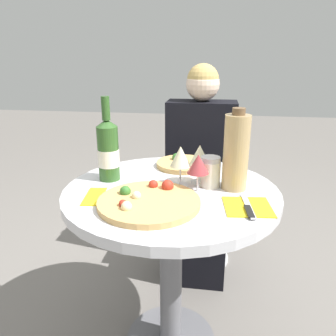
{
  "coord_description": "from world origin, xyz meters",
  "views": [
    {
      "loc": [
        0.15,
        -1.11,
        1.2
      ],
      "look_at": [
        -0.0,
        -0.06,
        0.83
      ],
      "focal_mm": 35.0,
      "sensor_mm": 36.0,
      "label": 1
    }
  ],
  "objects_px": {
    "seated_diner": "(199,185)",
    "wine_bottle": "(108,150)",
    "tall_carafe": "(236,152)",
    "chair_behind_diner": "(200,192)",
    "pizza_large": "(149,201)",
    "dining_table": "(171,226)"
  },
  "relations": [
    {
      "from": "seated_diner",
      "to": "wine_bottle",
      "type": "bearing_deg",
      "value": 58.04
    },
    {
      "from": "dining_table",
      "to": "tall_carafe",
      "type": "distance_m",
      "value": 0.38
    },
    {
      "from": "seated_diner",
      "to": "pizza_large",
      "type": "relative_size",
      "value": 3.43
    },
    {
      "from": "seated_diner",
      "to": "wine_bottle",
      "type": "height_order",
      "value": "seated_diner"
    },
    {
      "from": "chair_behind_diner",
      "to": "pizza_large",
      "type": "height_order",
      "value": "chair_behind_diner"
    },
    {
      "from": "seated_diner",
      "to": "wine_bottle",
      "type": "xyz_separation_m",
      "value": [
        -0.33,
        -0.53,
        0.34
      ]
    },
    {
      "from": "chair_behind_diner",
      "to": "pizza_large",
      "type": "bearing_deg",
      "value": 81.51
    },
    {
      "from": "pizza_large",
      "to": "wine_bottle",
      "type": "height_order",
      "value": "wine_bottle"
    },
    {
      "from": "seated_diner",
      "to": "pizza_large",
      "type": "height_order",
      "value": "seated_diner"
    },
    {
      "from": "pizza_large",
      "to": "wine_bottle",
      "type": "xyz_separation_m",
      "value": [
        -0.2,
        0.21,
        0.11
      ]
    },
    {
      "from": "pizza_large",
      "to": "chair_behind_diner",
      "type": "bearing_deg",
      "value": 81.51
    },
    {
      "from": "chair_behind_diner",
      "to": "pizza_large",
      "type": "xyz_separation_m",
      "value": [
        -0.13,
        -0.88,
        0.33
      ]
    },
    {
      "from": "chair_behind_diner",
      "to": "wine_bottle",
      "type": "distance_m",
      "value": 0.87
    },
    {
      "from": "dining_table",
      "to": "pizza_large",
      "type": "xyz_separation_m",
      "value": [
        -0.06,
        -0.15,
        0.17
      ]
    },
    {
      "from": "seated_diner",
      "to": "tall_carafe",
      "type": "height_order",
      "value": "seated_diner"
    },
    {
      "from": "tall_carafe",
      "to": "wine_bottle",
      "type": "bearing_deg",
      "value": 176.91
    },
    {
      "from": "wine_bottle",
      "to": "seated_diner",
      "type": "bearing_deg",
      "value": 58.04
    },
    {
      "from": "chair_behind_diner",
      "to": "wine_bottle",
      "type": "bearing_deg",
      "value": 63.62
    },
    {
      "from": "seated_diner",
      "to": "chair_behind_diner",
      "type": "bearing_deg",
      "value": -90.0
    },
    {
      "from": "seated_diner",
      "to": "pizza_large",
      "type": "distance_m",
      "value": 0.79
    },
    {
      "from": "dining_table",
      "to": "wine_bottle",
      "type": "relative_size",
      "value": 2.44
    },
    {
      "from": "dining_table",
      "to": "tall_carafe",
      "type": "xyz_separation_m",
      "value": [
        0.23,
        0.03,
        0.3
      ]
    }
  ]
}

